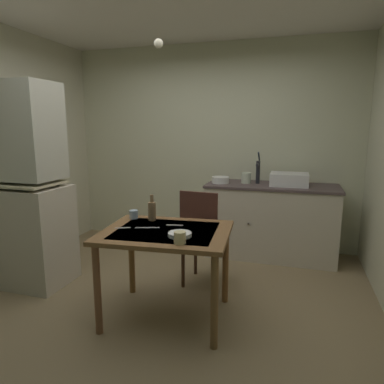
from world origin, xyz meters
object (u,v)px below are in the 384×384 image
at_px(hutch_cabinet, 24,193).
at_px(glass_bottle, 152,210).
at_px(mixing_bowl_counter, 220,180).
at_px(dining_table, 166,242).
at_px(serving_bowl_wide, 180,234).
at_px(sink_basin, 289,179).
at_px(teacup_mint, 134,214).
at_px(hand_pump, 258,170).
at_px(chair_far_side, 202,237).

xyz_separation_m(hutch_cabinet, glass_bottle, (1.38, 0.03, -0.09)).
relative_size(mixing_bowl_counter, glass_bottle, 0.92).
xyz_separation_m(dining_table, serving_bowl_wide, (0.16, -0.12, 0.12)).
bearing_deg(hutch_cabinet, sink_basin, 30.02).
bearing_deg(teacup_mint, serving_bowl_wide, -33.15).
relative_size(mixing_bowl_counter, serving_bowl_wide, 1.18).
distance_m(mixing_bowl_counter, dining_table, 1.67).
bearing_deg(mixing_bowl_counter, hutch_cabinet, -140.38).
bearing_deg(sink_basin, serving_bowl_wide, -112.91).
relative_size(sink_basin, hand_pump, 1.13).
bearing_deg(hand_pump, mixing_bowl_counter, -168.03).
height_order(mixing_bowl_counter, teacup_mint, mixing_bowl_counter).
bearing_deg(hutch_cabinet, teacup_mint, 1.41).
relative_size(hand_pump, serving_bowl_wide, 2.13).
bearing_deg(mixing_bowl_counter, dining_table, -93.45).
xyz_separation_m(mixing_bowl_counter, glass_bottle, (-0.33, -1.39, -0.09)).
relative_size(hutch_cabinet, teacup_mint, 25.31).
distance_m(sink_basin, hand_pump, 0.39).
relative_size(chair_far_side, teacup_mint, 12.49).
xyz_separation_m(serving_bowl_wide, glass_bottle, (-0.39, 0.37, 0.08)).
xyz_separation_m(hutch_cabinet, serving_bowl_wide, (1.77, -0.35, -0.16)).
bearing_deg(teacup_mint, hand_pump, 56.90).
relative_size(chair_far_side, serving_bowl_wide, 5.44).
bearing_deg(chair_far_side, hand_pump, 69.55).
xyz_separation_m(hand_pump, mixing_bowl_counter, (-0.45, -0.10, -0.13)).
xyz_separation_m(hand_pump, teacup_mint, (-0.97, -1.48, -0.27)).
bearing_deg(hand_pump, hutch_cabinet, -145.02).
bearing_deg(hutch_cabinet, dining_table, -8.02).
relative_size(serving_bowl_wide, teacup_mint, 2.29).
relative_size(mixing_bowl_counter, chair_far_side, 0.22).
relative_size(serving_bowl_wide, glass_bottle, 0.78).
xyz_separation_m(sink_basin, mixing_bowl_counter, (-0.83, -0.05, -0.04)).
distance_m(hand_pump, serving_bowl_wide, 1.92).
bearing_deg(glass_bottle, hutch_cabinet, -178.87).
relative_size(sink_basin, chair_far_side, 0.44).
xyz_separation_m(hutch_cabinet, teacup_mint, (1.19, 0.03, -0.14)).
height_order(hutch_cabinet, sink_basin, hutch_cabinet).
bearing_deg(serving_bowl_wide, sink_basin, 67.09).
xyz_separation_m(sink_basin, glass_bottle, (-1.16, -1.44, -0.13)).
bearing_deg(dining_table, serving_bowl_wide, -37.08).
bearing_deg(sink_basin, dining_table, -118.66).
distance_m(hutch_cabinet, teacup_mint, 1.20).
relative_size(chair_far_side, glass_bottle, 4.24).
bearing_deg(mixing_bowl_counter, glass_bottle, -103.45).
height_order(hutch_cabinet, serving_bowl_wide, hutch_cabinet).
distance_m(hand_pump, mixing_bowl_counter, 0.48).
xyz_separation_m(teacup_mint, glass_bottle, (0.18, -0.00, 0.05)).
height_order(dining_table, chair_far_side, chair_far_side).
distance_m(chair_far_side, teacup_mint, 0.73).
bearing_deg(glass_bottle, sink_basin, 51.16).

